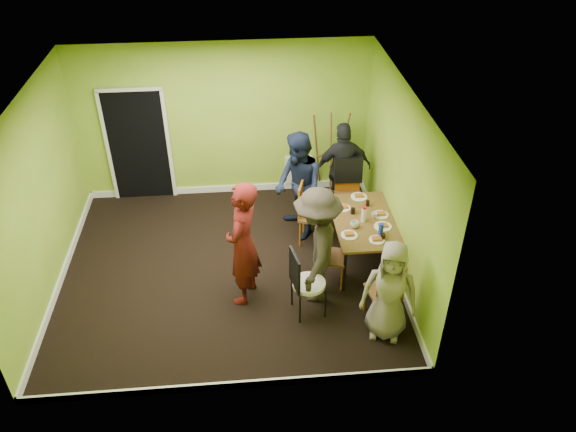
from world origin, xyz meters
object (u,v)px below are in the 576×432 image
chair_back_end (348,177)px  thermos (364,215)px  person_back_end (343,169)px  person_left_far (298,186)px  blue_bottle (381,230)px  dining_table (364,223)px  chair_front_end (386,290)px  person_left_near (317,246)px  chair_bentwood (304,280)px  orange_bottle (352,209)px  chair_left_near (326,251)px  easel (329,154)px  person_front_end (390,291)px  person_standing (243,244)px  chair_left_far (308,210)px

chair_back_end → thermos: 1.21m
person_back_end → person_left_far: bearing=29.4°
thermos → blue_bottle: 0.41m
dining_table → chair_front_end: bearing=-88.1°
chair_back_end → person_left_near: size_ratio=0.64×
chair_back_end → chair_bentwood: size_ratio=1.08×
thermos → person_left_near: 1.06m
chair_bentwood → thermos: size_ratio=4.61×
thermos → orange_bottle: thermos is taller
dining_table → person_back_end: size_ratio=0.90×
chair_left_near → chair_front_end: same height
chair_left_near → person_left_far: (-0.28, 1.24, 0.34)m
dining_table → orange_bottle: bearing=120.1°
easel → blue_bottle: easel is taller
chair_bentwood → blue_bottle: bearing=108.0°
blue_bottle → person_front_end: size_ratio=0.14×
person_left_near → easel: bearing=-177.5°
chair_bentwood → person_left_far: size_ratio=0.58×
thermos → orange_bottle: bearing=113.6°
chair_front_end → thermos: bearing=81.7°
easel → chair_bentwood: bearing=-104.7°
person_standing → person_front_end: person_standing is taller
chair_left_near → person_front_end: size_ratio=0.67×
person_standing → person_back_end: person_standing is taller
chair_left_far → person_standing: person_standing is taller
dining_table → easel: bearing=96.6°
chair_front_end → person_front_end: person_front_end is taller
person_left_near → chair_back_end: bearing=172.5°
easel → person_front_end: 3.52m
orange_bottle → thermos: bearing=-66.4°
thermos → person_left_far: (-0.88, 0.82, 0.03)m
person_back_end → easel: bearing=-83.2°
chair_bentwood → orange_bottle: size_ratio=13.36×
chair_front_end → person_left_near: size_ratio=0.56×
chair_bentwood → thermos: (1.00, 1.04, 0.29)m
chair_left_near → easel: size_ratio=0.61×
chair_bentwood → person_front_end: size_ratio=0.71×
chair_bentwood → orange_bottle: bearing=134.0°
dining_table → person_standing: (-1.81, -0.68, 0.25)m
person_left_far → person_front_end: size_ratio=1.22×
person_front_end → blue_bottle: bearing=100.3°
chair_left_far → person_left_near: (-0.04, -1.31, 0.29)m
chair_left_near → chair_back_end: (0.59, 1.62, 0.24)m
blue_bottle → chair_bentwood: bearing=-150.3°
chair_front_end → orange_bottle: 1.59m
chair_back_end → person_standing: size_ratio=0.60×
thermos → blue_bottle: thermos is taller
blue_bottle → person_left_near: bearing=-160.6°
chair_left_far → person_front_end: bearing=36.2°
chair_left_far → easel: easel is taller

